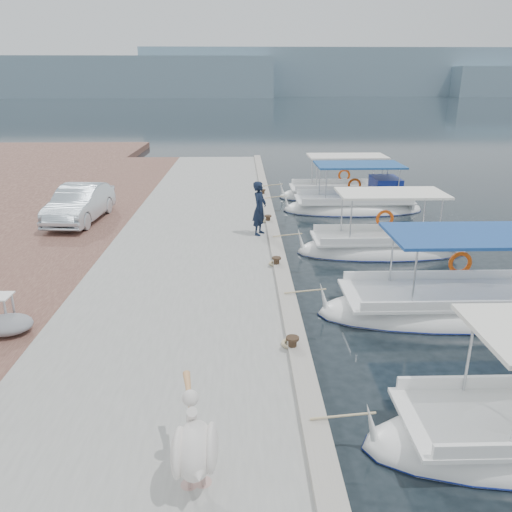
{
  "coord_description": "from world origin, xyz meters",
  "views": [
    {
      "loc": [
        -1.38,
        -12.73,
        5.89
      ],
      "look_at": [
        -1.0,
        0.57,
        1.2
      ],
      "focal_mm": 35.0,
      "sensor_mm": 36.0,
      "label": 1
    }
  ],
  "objects_px": {
    "fishing_caique_b": "(463,309)",
    "fishing_caique_e": "(342,195)",
    "fisherman": "(260,208)",
    "fishing_caique_d": "(355,207)",
    "pelican": "(195,446)",
    "parked_car": "(80,204)",
    "fishing_caique_c": "(382,249)"
  },
  "relations": [
    {
      "from": "fishing_caique_b",
      "to": "fishing_caique_e",
      "type": "relative_size",
      "value": 1.17
    },
    {
      "from": "fishing_caique_e",
      "to": "fisherman",
      "type": "distance_m",
      "value": 9.57
    },
    {
      "from": "fishing_caique_d",
      "to": "fisherman",
      "type": "xyz_separation_m",
      "value": [
        -4.77,
        -5.41,
        1.29
      ]
    },
    {
      "from": "fishing_caique_d",
      "to": "fishing_caique_e",
      "type": "height_order",
      "value": "same"
    },
    {
      "from": "fishing_caique_b",
      "to": "pelican",
      "type": "distance_m",
      "value": 9.19
    },
    {
      "from": "parked_car",
      "to": "fisherman",
      "type": "bearing_deg",
      "value": -11.9
    },
    {
      "from": "pelican",
      "to": "parked_car",
      "type": "bearing_deg",
      "value": 112.4
    },
    {
      "from": "fishing_caique_b",
      "to": "fishing_caique_e",
      "type": "xyz_separation_m",
      "value": [
        -0.58,
        14.04,
        0.0
      ]
    },
    {
      "from": "parked_car",
      "to": "fishing_caique_e",
      "type": "bearing_deg",
      "value": 31.68
    },
    {
      "from": "pelican",
      "to": "fisherman",
      "type": "height_order",
      "value": "fisherman"
    },
    {
      "from": "fishing_caique_d",
      "to": "pelican",
      "type": "bearing_deg",
      "value": -109.13
    },
    {
      "from": "fishing_caique_c",
      "to": "fishing_caique_d",
      "type": "bearing_deg",
      "value": 86.79
    },
    {
      "from": "fishing_caique_c",
      "to": "fisherman",
      "type": "distance_m",
      "value": 4.69
    },
    {
      "from": "fisherman",
      "to": "parked_car",
      "type": "height_order",
      "value": "fisherman"
    },
    {
      "from": "parked_car",
      "to": "fishing_caique_c",
      "type": "bearing_deg",
      "value": -9.64
    },
    {
      "from": "pelican",
      "to": "fisherman",
      "type": "bearing_deg",
      "value": 83.8
    },
    {
      "from": "pelican",
      "to": "fishing_caique_b",
      "type": "bearing_deg",
      "value": 43.95
    },
    {
      "from": "fishing_caique_d",
      "to": "parked_car",
      "type": "height_order",
      "value": "fishing_caique_d"
    },
    {
      "from": "fisherman",
      "to": "parked_car",
      "type": "xyz_separation_m",
      "value": [
        -7.17,
        2.05,
        -0.26
      ]
    },
    {
      "from": "fishing_caique_e",
      "to": "fishing_caique_d",
      "type": "bearing_deg",
      "value": -88.17
    },
    {
      "from": "fishing_caique_d",
      "to": "parked_car",
      "type": "distance_m",
      "value": 12.44
    },
    {
      "from": "fishing_caique_c",
      "to": "fishing_caique_d",
      "type": "relative_size",
      "value": 0.93
    },
    {
      "from": "fishing_caique_e",
      "to": "fishing_caique_c",
      "type": "bearing_deg",
      "value": -91.63
    },
    {
      "from": "fishing_caique_e",
      "to": "fisherman",
      "type": "xyz_separation_m",
      "value": [
        -4.68,
        -8.24,
        1.36
      ]
    },
    {
      "from": "fishing_caique_c",
      "to": "pelican",
      "type": "bearing_deg",
      "value": -116.81
    },
    {
      "from": "fishing_caique_b",
      "to": "fishing_caique_d",
      "type": "bearing_deg",
      "value": 92.5
    },
    {
      "from": "fishing_caique_e",
      "to": "parked_car",
      "type": "bearing_deg",
      "value": -152.41
    },
    {
      "from": "fishing_caique_d",
      "to": "pelican",
      "type": "xyz_separation_m",
      "value": [
        -6.09,
        -17.55,
        0.96
      ]
    },
    {
      "from": "pelican",
      "to": "parked_car",
      "type": "height_order",
      "value": "parked_car"
    },
    {
      "from": "fishing_caique_d",
      "to": "fishing_caique_e",
      "type": "relative_size",
      "value": 0.99
    },
    {
      "from": "fisherman",
      "to": "fishing_caique_c",
      "type": "bearing_deg",
      "value": -77.3
    },
    {
      "from": "fishing_caique_b",
      "to": "fisherman",
      "type": "xyz_separation_m",
      "value": [
        -5.26,
        5.8,
        1.36
      ]
    }
  ]
}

